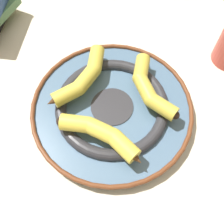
{
  "coord_description": "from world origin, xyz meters",
  "views": [
    {
      "loc": [
        -0.15,
        0.27,
        0.57
      ],
      "look_at": [
        0.02,
        0.02,
        0.04
      ],
      "focal_mm": 42.0,
      "sensor_mm": 36.0,
      "label": 1
    }
  ],
  "objects_px": {
    "decorative_bowl": "(112,107)",
    "banana_c": "(83,78)",
    "banana_b": "(102,134)",
    "banana_a": "(149,86)"
  },
  "relations": [
    {
      "from": "decorative_bowl",
      "to": "banana_c",
      "type": "bearing_deg",
      "value": -4.17
    },
    {
      "from": "decorative_bowl",
      "to": "banana_b",
      "type": "distance_m",
      "value": 0.1
    },
    {
      "from": "decorative_bowl",
      "to": "banana_a",
      "type": "distance_m",
      "value": 0.1
    },
    {
      "from": "banana_b",
      "to": "banana_c",
      "type": "height_order",
      "value": "same"
    },
    {
      "from": "decorative_bowl",
      "to": "banana_a",
      "type": "bearing_deg",
      "value": -123.19
    },
    {
      "from": "banana_b",
      "to": "banana_c",
      "type": "bearing_deg",
      "value": -44.69
    },
    {
      "from": "decorative_bowl",
      "to": "banana_b",
      "type": "height_order",
      "value": "banana_b"
    },
    {
      "from": "decorative_bowl",
      "to": "banana_b",
      "type": "relative_size",
      "value": 1.9
    },
    {
      "from": "banana_a",
      "to": "banana_b",
      "type": "bearing_deg",
      "value": -62.54
    },
    {
      "from": "banana_a",
      "to": "banana_c",
      "type": "relative_size",
      "value": 0.81
    }
  ]
}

